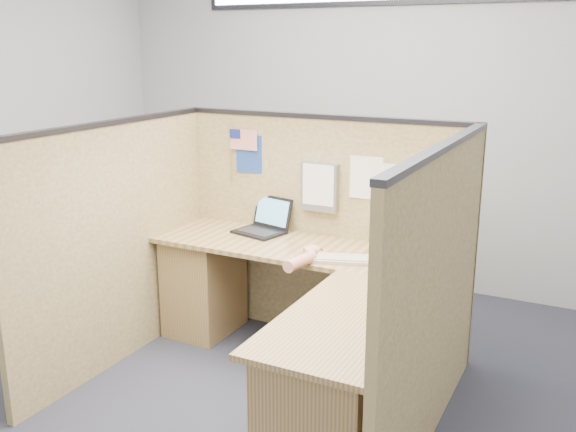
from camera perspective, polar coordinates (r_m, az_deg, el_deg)
The scene contains 13 objects.
floor at distance 3.82m, azimuth -3.53°, elevation -16.01°, with size 5.00×5.00×0.00m, color #21242F.
wall_back at distance 5.36m, azimuth 8.67°, elevation 8.80°, with size 5.00×5.00×0.00m, color #AAAEB0.
cubicle_partitions at distance 3.84m, azimuth -0.47°, elevation -3.17°, with size 2.06×1.83×1.53m.
l_desk at distance 3.78m, azimuth 1.04°, elevation -9.58°, with size 1.95×1.75×0.73m.
laptop at distance 4.37m, azimuth -2.23°, elevation -0.65°, with size 0.36×0.37×0.23m.
keyboard at distance 3.79m, azimuth 4.77°, elevation -3.83°, with size 0.47×0.28×0.03m.
mouse at distance 3.86m, azimuth 2.20°, elevation -3.33°, with size 0.11×0.07×0.04m, color silver.
hand_forearm at distance 3.73m, azimuth 1.45°, elevation -3.72°, with size 0.11×0.38×0.08m.
blue_poster at distance 4.44m, azimuth -3.48°, elevation 5.53°, with size 0.20×0.00×0.26m, color navy.
american_flag at distance 4.45m, azimuth -4.28°, elevation 6.61°, with size 0.22×0.01×0.38m.
file_holder at distance 4.20m, azimuth 2.82°, elevation 2.58°, with size 0.25×0.05×0.32m.
paper_left at distance 4.10m, azimuth 6.95°, elevation 3.39°, with size 0.21×0.00×0.27m, color white.
paper_right at distance 4.04m, azimuth 9.55°, elevation 2.70°, with size 0.21×0.00×0.27m, color white.
Camera 1 is at (1.69, -2.80, 1.97)m, focal length 40.00 mm.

